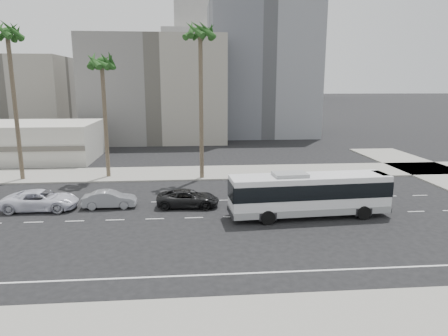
{
  "coord_description": "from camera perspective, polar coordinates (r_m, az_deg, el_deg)",
  "views": [
    {
      "loc": [
        -6.18,
        -29.52,
        10.25
      ],
      "look_at": [
        -3.32,
        4.0,
        3.05
      ],
      "focal_mm": 32.05,
      "sensor_mm": 36.0,
      "label": 1
    }
  ],
  "objects": [
    {
      "name": "ground",
      "position": [
        31.86,
        6.62,
        -6.78
      ],
      "size": [
        700.0,
        700.0,
        0.0
      ],
      "primitive_type": "plane",
      "color": "black",
      "rests_on": "ground"
    },
    {
      "name": "car_b",
      "position": [
        34.8,
        -16.01,
        -4.3
      ],
      "size": [
        1.64,
        4.41,
        1.44
      ],
      "primitive_type": "imported",
      "rotation": [
        0.0,
        0.0,
        1.6
      ],
      "color": "gray",
      "rests_on": "ground"
    },
    {
      "name": "highrise_far",
      "position": [
        300.03,
        10.23,
        15.67
      ],
      "size": [
        22.0,
        22.0,
        60.0
      ],
      "primitive_type": "cube",
      "color": "slate",
      "rests_on": "ground"
    },
    {
      "name": "midrise_beige_west",
      "position": [
        74.76,
        -9.52,
        10.96
      ],
      "size": [
        24.0,
        18.0,
        18.0
      ],
      "primitive_type": "cube",
      "color": "gray",
      "rests_on": "ground"
    },
    {
      "name": "car_a",
      "position": [
        33.82,
        -5.16,
        -4.34
      ],
      "size": [
        2.72,
        5.34,
        1.44
      ],
      "primitive_type": "imported",
      "rotation": [
        0.0,
        0.0,
        1.51
      ],
      "color": "black",
      "rests_on": "ground"
    },
    {
      "name": "sidewalk_north",
      "position": [
        46.57,
        2.87,
        -0.56
      ],
      "size": [
        120.0,
        7.0,
        0.15
      ],
      "primitive_type": "cube",
      "color": "gray",
      "rests_on": "ground"
    },
    {
      "name": "palm_near",
      "position": [
        42.68,
        -3.4,
        18.37
      ],
      "size": [
        4.9,
        4.9,
        16.5
      ],
      "rotation": [
        0.0,
        0.0,
        -0.34
      ],
      "color": "brown",
      "rests_on": "ground"
    },
    {
      "name": "midrise_beige_far",
      "position": [
        85.7,
        -27.03,
        8.94
      ],
      "size": [
        18.0,
        16.0,
        15.0
      ],
      "primitive_type": "cube",
      "color": "gray",
      "rests_on": "ground"
    },
    {
      "name": "midrise_gray_center",
      "position": [
        82.79,
        5.14,
        13.93
      ],
      "size": [
        20.0,
        20.0,
        26.0
      ],
      "primitive_type": "cube",
      "color": "slate",
      "rests_on": "ground"
    },
    {
      "name": "city_bus",
      "position": [
        31.66,
        12.05,
        -3.55
      ],
      "size": [
        12.5,
        3.56,
        3.55
      ],
      "rotation": [
        0.0,
        0.0,
        0.07
      ],
      "color": "silver",
      "rests_on": "ground"
    },
    {
      "name": "car_c",
      "position": [
        36.15,
        -24.66,
        -4.18
      ],
      "size": [
        2.77,
        5.91,
        1.64
      ],
      "primitive_type": "imported",
      "rotation": [
        0.0,
        0.0,
        1.56
      ],
      "color": "white",
      "rests_on": "ground"
    },
    {
      "name": "palm_mid",
      "position": [
        44.83,
        -17.03,
        13.88
      ],
      "size": [
        4.33,
        4.33,
        13.4
      ],
      "rotation": [
        0.0,
        0.0,
        0.3
      ],
      "color": "brown",
      "rests_on": "ground"
    },
    {
      "name": "commercial_low",
      "position": [
        60.9,
        -27.91,
        3.36
      ],
      "size": [
        22.0,
        12.16,
        5.0
      ],
      "color": "beige",
      "rests_on": "ground"
    },
    {
      "name": "highrise_right",
      "position": [
        265.68,
        6.55,
        17.35
      ],
      "size": [
        26.0,
        26.0,
        70.0
      ],
      "primitive_type": "cube",
      "color": "slate",
      "rests_on": "ground"
    },
    {
      "name": "palm_far",
      "position": [
        47.16,
        -28.5,
        16.19
      ],
      "size": [
        4.73,
        4.73,
        16.27
      ],
      "rotation": [
        0.0,
        0.0,
        0.13
      ],
      "color": "brown",
      "rests_on": "ground"
    },
    {
      "name": "civic_tower",
      "position": [
        281.01,
        -4.2,
        17.88
      ],
      "size": [
        42.0,
        42.0,
        129.0
      ],
      "color": "beige",
      "rests_on": "ground"
    }
  ]
}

